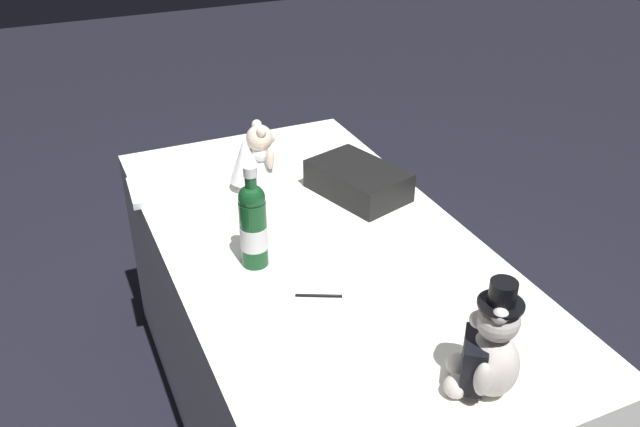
{
  "coord_description": "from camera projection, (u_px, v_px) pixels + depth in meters",
  "views": [
    {
      "loc": [
        -1.52,
        0.68,
        1.82
      ],
      "look_at": [
        0.0,
        0.0,
        0.85
      ],
      "focal_mm": 37.93,
      "sensor_mm": 36.0,
      "label": 1
    }
  ],
  "objects": [
    {
      "name": "reception_table",
      "position": [
        320.0,
        341.0,
        2.17
      ],
      "size": [
        1.69,
        0.88,
        0.75
      ],
      "primitive_type": "cube",
      "color": "white",
      "rests_on": "ground_plane"
    },
    {
      "name": "teddy_bear_bride",
      "position": [
        256.0,
        161.0,
        2.23
      ],
      "size": [
        0.17,
        0.2,
        0.23
      ],
      "color": "white",
      "rests_on": "reception_table"
    },
    {
      "name": "champagne_bottle",
      "position": [
        253.0,
        224.0,
        1.82
      ],
      "size": [
        0.08,
        0.08,
        0.3
      ],
      "color": "#11411D",
      "rests_on": "reception_table"
    },
    {
      "name": "signing_pen",
      "position": [
        317.0,
        296.0,
        1.75
      ],
      "size": [
        0.06,
        0.12,
        0.01
      ],
      "color": "black",
      "rests_on": "reception_table"
    },
    {
      "name": "ground_plane",
      "position": [
        320.0,
        423.0,
        2.35
      ],
      "size": [
        12.0,
        12.0,
        0.0
      ],
      "primitive_type": "plane",
      "color": "black"
    },
    {
      "name": "gift_case_black",
      "position": [
        358.0,
        181.0,
        2.21
      ],
      "size": [
        0.36,
        0.29,
        0.1
      ],
      "color": "black",
      "rests_on": "reception_table"
    },
    {
      "name": "guestbook",
      "position": [
        174.0,
        186.0,
        2.26
      ],
      "size": [
        0.21,
        0.3,
        0.02
      ],
      "primitive_type": "cube",
      "rotation": [
        0.0,
        0.0,
        -0.06
      ],
      "color": "white",
      "rests_on": "reception_table"
    },
    {
      "name": "teddy_bear_groom",
      "position": [
        488.0,
        351.0,
        1.42
      ],
      "size": [
        0.16,
        0.16,
        0.29
      ],
      "color": "beige",
      "rests_on": "reception_table"
    }
  ]
}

